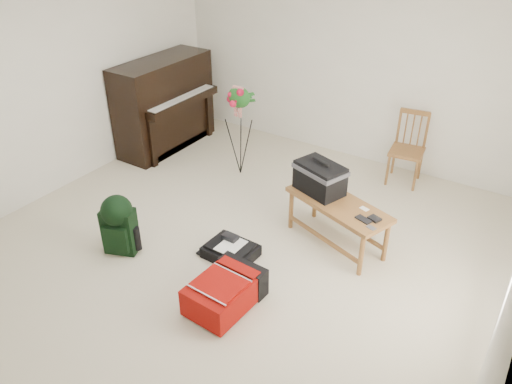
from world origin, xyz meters
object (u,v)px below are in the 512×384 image
Objects in this scene: black_duffel at (231,250)px; flower_stand at (240,132)px; red_suitcase at (228,288)px; piano at (165,106)px; bench at (322,188)px; dining_chair at (408,149)px; green_backpack at (118,222)px.

black_duffel is 0.42× the size of flower_stand.
red_suitcase reaches higher than black_duffel.
piano is 1.35m from flower_stand.
black_duffel is at bearing -108.06° from bench.
black_duffel is (-0.94, -2.45, -0.37)m from dining_chair.
flower_stand is at bearing 123.12° from black_duffel.
piano is 2.35× the size of green_backpack.
bench is 1.11m from black_duffel.
bench is at bearing 54.37° from black_duffel.
black_duffel is (2.26, -1.62, -0.52)m from piano.
flower_stand is at bearing -5.37° from piano.
bench is 1.41m from red_suitcase.
black_duffel is at bearing -56.78° from flower_stand.
piano is at bearing 146.09° from black_duffel.
bench is 1.67m from flower_stand.
dining_chair is 0.75× the size of flower_stand.
red_suitcase is 1.09× the size of green_backpack.
green_backpack reaches higher than red_suitcase.
piano reaches higher than green_backpack.
green_backpack is at bearing -150.08° from black_duffel.
flower_stand is (-1.85, -0.96, 0.15)m from dining_chair.
piano reaches higher than flower_stand.
bench is 2.05m from green_backpack.
piano reaches higher than dining_chair.
bench is 1.71× the size of red_suitcase.
bench is 1.87× the size of green_backpack.
dining_chair is at bearing 82.15° from red_suitcase.
piano is 2.51m from green_backpack.
red_suitcase is (-0.58, -3.00, -0.29)m from dining_chair.
red_suitcase is (2.62, -2.16, -0.45)m from piano.
dining_chair is at bearing 70.82° from black_duffel.
bench reaches higher than black_duffel.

